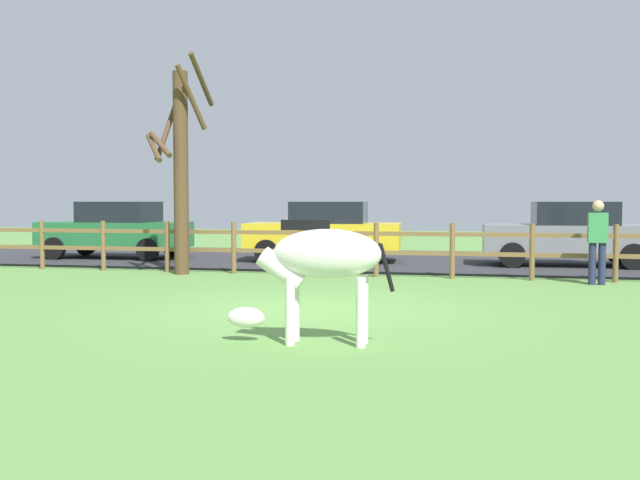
{
  "coord_description": "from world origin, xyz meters",
  "views": [
    {
      "loc": [
        2.7,
        -10.82,
        1.62
      ],
      "look_at": [
        -0.15,
        1.44,
        0.97
      ],
      "focal_mm": 42.0,
      "sensor_mm": 36.0,
      "label": 1
    }
  ],
  "objects_px": {
    "parked_car_green": "(116,229)",
    "parked_car_grey": "(569,233)",
    "bare_tree": "(180,165)",
    "parked_car_yellow": "(325,231)",
    "visitor_near_fence": "(598,238)",
    "zebra": "(320,263)"
  },
  "relations": [
    {
      "from": "bare_tree",
      "to": "zebra",
      "type": "height_order",
      "value": "bare_tree"
    },
    {
      "from": "bare_tree",
      "to": "parked_car_yellow",
      "type": "xyz_separation_m",
      "value": [
        2.46,
        3.65,
        -1.58
      ]
    },
    {
      "from": "parked_car_green",
      "to": "parked_car_grey",
      "type": "relative_size",
      "value": 0.99
    },
    {
      "from": "bare_tree",
      "to": "visitor_near_fence",
      "type": "relative_size",
      "value": 2.92
    },
    {
      "from": "visitor_near_fence",
      "to": "bare_tree",
      "type": "bearing_deg",
      "value": 179.23
    },
    {
      "from": "parked_car_yellow",
      "to": "parked_car_grey",
      "type": "height_order",
      "value": "same"
    },
    {
      "from": "zebra",
      "to": "visitor_near_fence",
      "type": "xyz_separation_m",
      "value": [
        3.88,
        7.09,
        -0.02
      ]
    },
    {
      "from": "bare_tree",
      "to": "parked_car_grey",
      "type": "xyz_separation_m",
      "value": [
        8.55,
        3.68,
        -1.58
      ]
    },
    {
      "from": "parked_car_yellow",
      "to": "parked_car_grey",
      "type": "bearing_deg",
      "value": 0.25
    },
    {
      "from": "bare_tree",
      "to": "parked_car_grey",
      "type": "height_order",
      "value": "bare_tree"
    },
    {
      "from": "parked_car_green",
      "to": "parked_car_yellow",
      "type": "bearing_deg",
      "value": 1.86
    },
    {
      "from": "parked_car_green",
      "to": "parked_car_grey",
      "type": "height_order",
      "value": "same"
    },
    {
      "from": "bare_tree",
      "to": "parked_car_green",
      "type": "height_order",
      "value": "bare_tree"
    },
    {
      "from": "zebra",
      "to": "visitor_near_fence",
      "type": "distance_m",
      "value": 8.09
    },
    {
      "from": "parked_car_yellow",
      "to": "parked_car_grey",
      "type": "relative_size",
      "value": 1.01
    },
    {
      "from": "bare_tree",
      "to": "zebra",
      "type": "relative_size",
      "value": 2.47
    },
    {
      "from": "bare_tree",
      "to": "parked_car_yellow",
      "type": "distance_m",
      "value": 4.68
    },
    {
      "from": "parked_car_green",
      "to": "parked_car_grey",
      "type": "xyz_separation_m",
      "value": [
        11.98,
        0.22,
        0.0
      ]
    },
    {
      "from": "parked_car_green",
      "to": "bare_tree",
      "type": "bearing_deg",
      "value": -45.18
    },
    {
      "from": "bare_tree",
      "to": "parked_car_yellow",
      "type": "height_order",
      "value": "bare_tree"
    },
    {
      "from": "zebra",
      "to": "parked_car_green",
      "type": "distance_m",
      "value": 13.5
    },
    {
      "from": "zebra",
      "to": "parked_car_yellow",
      "type": "bearing_deg",
      "value": 102.37
    }
  ]
}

